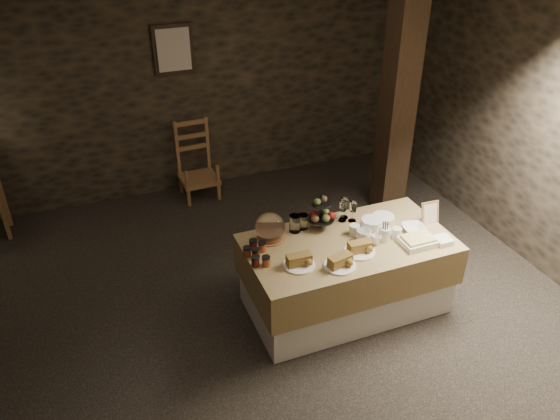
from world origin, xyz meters
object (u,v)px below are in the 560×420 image
object	(u,v)px
chair	(197,163)
timber_column	(398,104)
buffet_table	(347,270)
fruit_stand	(322,215)

from	to	relation	value
chair	timber_column	distance (m)	2.47
buffet_table	fruit_stand	distance (m)	0.54
buffet_table	timber_column	size ratio (longest dim) A/B	0.69
buffet_table	chair	size ratio (longest dim) A/B	2.43
chair	fruit_stand	size ratio (longest dim) A/B	2.13
buffet_table	fruit_stand	bearing A→B (deg)	114.00
timber_column	chair	bearing A→B (deg)	149.76
timber_column	fruit_stand	distance (m)	1.83
fruit_stand	chair	bearing A→B (deg)	104.87
chair	timber_column	xyz separation A→B (m)	(1.99, -1.16, 0.88)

